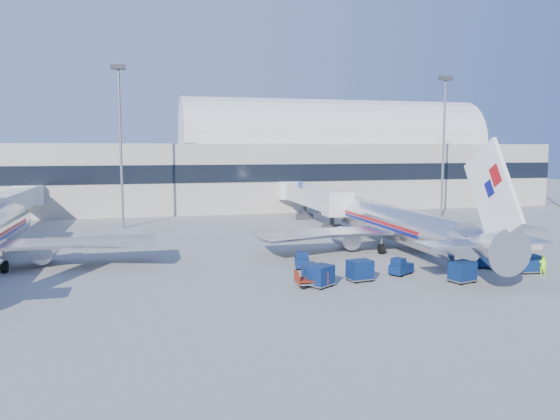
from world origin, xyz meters
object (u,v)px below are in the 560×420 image
object	(u,v)px
barrier_mid	(504,247)
cart_solo_near	(462,271)
tug_right	(485,260)
cart_open_red	(311,281)
mast_east	(444,126)
cart_train_c	(321,275)
tug_lead	(400,267)
tug_left	(302,260)
barrier_near	(477,248)
cart_train_a	(360,270)
cart_train_b	(312,273)
airliner_main	(400,225)
jetbridge_mid	(13,202)
jetbridge_near	(309,196)
ramp_worker	(543,266)
barrier_far	(530,245)
cart_solo_far	(529,264)
mast_west	(120,122)

from	to	relation	value
barrier_mid	cart_solo_near	world-z (taller)	cart_solo_near
barrier_mid	cart_solo_near	distance (m)	17.17
tug_right	cart_open_red	xyz separation A→B (m)	(-18.00, -2.76, -0.28)
mast_east	cart_train_c	xyz separation A→B (m)	(-33.23, -38.21, -13.84)
tug_lead	tug_left	xyz separation A→B (m)	(-7.74, 4.75, 0.03)
barrier_near	cart_solo_near	size ratio (longest dim) A/B	1.25
cart_train_a	cart_train_b	bearing A→B (deg)	163.34
tug_lead	mast_east	bearing A→B (deg)	21.49
airliner_main	jetbridge_mid	size ratio (longest dim) A/B	1.35
jetbridge_near	ramp_worker	xyz separation A→B (m)	(9.59, -39.82, -3.06)
cart_train_b	tug_right	bearing A→B (deg)	8.93
cart_train_b	cart_open_red	bearing A→B (deg)	-107.12
jetbridge_near	cart_train_c	world-z (taller)	jetbridge_near
barrier_near	ramp_worker	world-z (taller)	ramp_worker
jetbridge_mid	cart_train_b	bearing A→B (deg)	-50.47
barrier_far	cart_solo_far	xyz separation A→B (m)	(-8.02, -10.02, 0.43)
jetbridge_mid	cart_solo_near	xyz separation A→B (m)	(43.13, -40.49, -2.97)
jetbridge_mid	mast_east	bearing A→B (deg)	-0.72
mast_west	tug_left	world-z (taller)	mast_west
airliner_main	tug_lead	xyz separation A→B (m)	(-5.01, -10.36, -2.21)
cart_train_b	barrier_mid	bearing A→B (deg)	23.40
cart_open_red	tug_right	bearing A→B (deg)	10.78
jetbridge_mid	cart_solo_near	world-z (taller)	jetbridge_mid
mast_east	barrier_mid	distance (m)	32.64
tug_lead	cart_train_c	distance (m)	8.55
barrier_mid	cart_open_red	size ratio (longest dim) A/B	1.19
jetbridge_near	barrier_mid	world-z (taller)	jetbridge_near
tug_lead	tug_left	distance (m)	9.09
barrier_mid	cart_solo_far	bearing A→B (deg)	-115.25
airliner_main	mast_east	distance (m)	34.51
jetbridge_mid	mast_west	bearing A→B (deg)	-3.21
jetbridge_mid	barrier_mid	xyz separation A→B (m)	(55.70, -28.81, -3.48)
airliner_main	barrier_near	size ratio (longest dim) A/B	12.42
jetbridge_mid	mast_west	world-z (taller)	mast_west
jetbridge_near	barrier_near	distance (m)	30.82
cart_solo_near	barrier_mid	bearing A→B (deg)	27.08
barrier_near	tug_left	bearing A→B (deg)	-171.50
mast_west	cart_train_a	bearing A→B (deg)	-60.99
tug_left	cart_solo_near	distance (m)	14.34
cart_train_c	mast_east	bearing A→B (deg)	14.23
barrier_far	cart_train_b	size ratio (longest dim) A/B	1.67
barrier_near	barrier_far	xyz separation A→B (m)	(6.60, 0.00, 0.00)
barrier_near	cart_open_red	bearing A→B (deg)	-155.62
tug_left	tug_right	bearing A→B (deg)	-91.13
mast_east	tug_right	world-z (taller)	mast_east
tug_right	cart_train_b	world-z (taller)	tug_right
mast_west	cart_solo_far	world-z (taller)	mast_west
cart_train_b	barrier_near	bearing A→B (deg)	26.10
barrier_far	cart_train_b	bearing A→B (deg)	-162.83
ramp_worker	tug_left	bearing A→B (deg)	34.84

